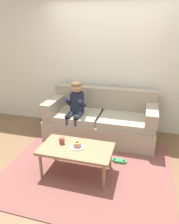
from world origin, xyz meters
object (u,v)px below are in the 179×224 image
Objects in this scene: person_child at (76,106)px; mug at (62,141)px; donut at (77,145)px; toy_controller at (119,161)px; coffee_table at (76,150)px; couch at (101,121)px.

person_child is 0.95m from mug.
donut is 0.53× the size of toy_controller.
donut reaches higher than toy_controller.
donut is (0.01, 0.02, 0.07)m from coffee_table.
coffee_table reaches higher than toy_controller.
person_child is at bearing -154.78° from couch.
couch reaches higher than donut.
couch is 1.98× the size of coffee_table.
couch reaches higher than toy_controller.
mug is at bearing 167.03° from coffee_table.
coffee_table is at bearing -136.72° from toy_controller.
donut is 0.25m from mug.
donut is 1.33× the size of mug.
donut is at bearing 55.47° from coffee_table.
couch is 1.18m from coffee_table.
toy_controller is at bearing -32.28° from person_child.
mug is at bearing -83.39° from person_child.
person_child is (-0.43, -0.20, 0.34)m from couch.
toy_controller is (0.92, -0.58, -0.65)m from person_child.
couch is at bearing 85.80° from coffee_table.
donut is at bearing -8.88° from mug.
toy_controller is (0.81, 0.34, -0.43)m from mug.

